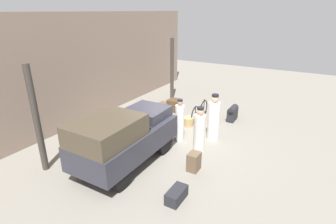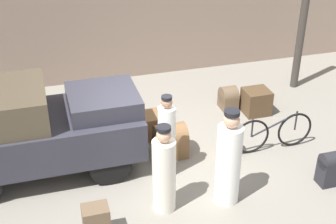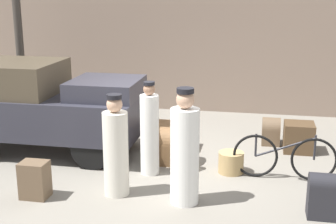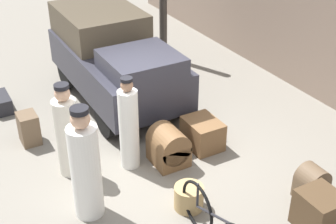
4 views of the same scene
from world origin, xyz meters
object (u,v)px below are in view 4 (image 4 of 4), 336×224
at_px(conductor_in_dark_uniform, 86,168).
at_px(trunk_wicker_pale, 1,103).
at_px(trunk_large_brown, 203,134).
at_px(porter_carrying_trunk, 129,127).
at_px(suitcase_tan_flat, 319,211).
at_px(trunk_umber_medium, 169,147).
at_px(wicker_basket, 189,197).
at_px(suitcase_small_leather, 29,128).
at_px(porter_lifting_near_truck, 67,134).
at_px(suitcase_black_upright, 312,183).
at_px(truck, 113,56).

height_order(conductor_in_dark_uniform, trunk_wicker_pale, conductor_in_dark_uniform).
height_order(trunk_large_brown, trunk_wicker_pale, trunk_large_brown).
height_order(porter_carrying_trunk, suitcase_tan_flat, porter_carrying_trunk).
bearing_deg(conductor_in_dark_uniform, trunk_umber_medium, 107.97).
bearing_deg(porter_carrying_trunk, trunk_large_brown, 85.33).
distance_m(wicker_basket, suitcase_small_leather, 3.28).
xyz_separation_m(conductor_in_dark_uniform, trunk_umber_medium, (-0.52, 1.61, -0.49)).
relative_size(conductor_in_dark_uniform, suitcase_small_leather, 3.06).
height_order(porter_lifting_near_truck, suitcase_black_upright, porter_lifting_near_truck).
bearing_deg(truck, suitcase_black_upright, 16.64).
height_order(porter_carrying_trunk, porter_lifting_near_truck, porter_carrying_trunk).
relative_size(porter_carrying_trunk, trunk_wicker_pale, 2.38).
bearing_deg(trunk_wicker_pale, porter_lifting_near_truck, 11.93).
relative_size(truck, suitcase_black_upright, 6.50).
relative_size(conductor_in_dark_uniform, trunk_wicker_pale, 2.58).
height_order(trunk_large_brown, suitcase_black_upright, suitcase_black_upright).
xyz_separation_m(trunk_wicker_pale, suitcase_tan_flat, (5.57, 3.14, 0.13)).
relative_size(suitcase_tan_flat, suitcase_small_leather, 1.00).
height_order(truck, trunk_wicker_pale, truck).
relative_size(truck, suitcase_tan_flat, 6.26).
relative_size(truck, trunk_large_brown, 5.20).
height_order(wicker_basket, porter_lifting_near_truck, porter_lifting_near_truck).
height_order(truck, conductor_in_dark_uniform, truck).
height_order(conductor_in_dark_uniform, trunk_umber_medium, conductor_in_dark_uniform).
distance_m(wicker_basket, conductor_in_dark_uniform, 1.57).
relative_size(wicker_basket, trunk_wicker_pale, 0.65).
bearing_deg(suitcase_tan_flat, porter_lifting_near_truck, -138.49).
bearing_deg(trunk_umber_medium, suitcase_tan_flat, 24.37).
bearing_deg(wicker_basket, porter_lifting_near_truck, -144.08).
bearing_deg(trunk_large_brown, wicker_basket, -39.79).
xyz_separation_m(porter_carrying_trunk, suitcase_black_upright, (2.08, 2.04, -0.49)).
xyz_separation_m(trunk_wicker_pale, suitcase_small_leather, (1.47, 0.20, 0.13)).
xyz_separation_m(porter_lifting_near_truck, suitcase_black_upright, (2.39, 2.96, -0.46)).
bearing_deg(porter_carrying_trunk, suitcase_small_leather, -139.50).
xyz_separation_m(trunk_large_brown, trunk_umber_medium, (0.13, -0.76, 0.05)).
xyz_separation_m(suitcase_tan_flat, suitcase_black_upright, (-0.52, 0.37, -0.03)).
bearing_deg(trunk_large_brown, porter_lifting_near_truck, -100.59).
bearing_deg(porter_lifting_near_truck, wicker_basket, 35.92).
relative_size(porter_lifting_near_truck, trunk_wicker_pale, 2.35).
bearing_deg(trunk_wicker_pale, trunk_umber_medium, 32.85).
height_order(wicker_basket, suitcase_small_leather, suitcase_small_leather).
bearing_deg(suitcase_small_leather, trunk_umber_medium, 47.04).
xyz_separation_m(wicker_basket, porter_lifting_near_truck, (-1.69, -1.22, 0.54)).
distance_m(trunk_large_brown, suitcase_tan_flat, 2.51).
bearing_deg(porter_lifting_near_truck, porter_carrying_trunk, 71.13).
bearing_deg(suitcase_tan_flat, truck, -169.24).
distance_m(wicker_basket, trunk_large_brown, 1.65).
distance_m(trunk_large_brown, trunk_wicker_pale, 4.19).
xyz_separation_m(porter_carrying_trunk, trunk_umber_medium, (0.24, 0.59, -0.44)).
bearing_deg(trunk_wicker_pale, porter_carrying_trunk, 26.53).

